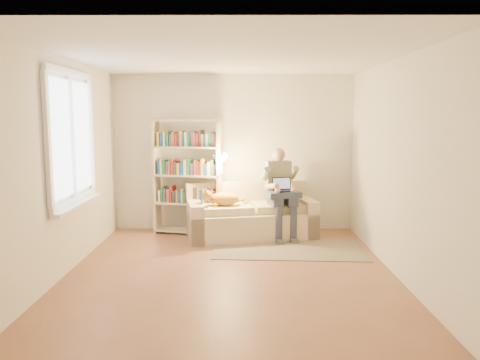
{
  "coord_description": "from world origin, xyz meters",
  "views": [
    {
      "loc": [
        0.14,
        -5.6,
        1.9
      ],
      "look_at": [
        0.12,
        1.0,
        1.01
      ],
      "focal_mm": 35.0,
      "sensor_mm": 36.0,
      "label": 1
    }
  ],
  "objects_px": {
    "sofa": "(250,217)",
    "person": "(280,188)",
    "cat": "(222,199)",
    "laptop": "(282,187)",
    "bookshelf": "(188,171)"
  },
  "relations": [
    {
      "from": "bookshelf",
      "to": "laptop",
      "type": "bearing_deg",
      "value": -0.78
    },
    {
      "from": "cat",
      "to": "bookshelf",
      "type": "height_order",
      "value": "bookshelf"
    },
    {
      "from": "bookshelf",
      "to": "cat",
      "type": "bearing_deg",
      "value": -22.03
    },
    {
      "from": "sofa",
      "to": "cat",
      "type": "relative_size",
      "value": 3.14
    },
    {
      "from": "sofa",
      "to": "laptop",
      "type": "bearing_deg",
      "value": -32.17
    },
    {
      "from": "person",
      "to": "cat",
      "type": "bearing_deg",
      "value": 178.5
    },
    {
      "from": "cat",
      "to": "laptop",
      "type": "xyz_separation_m",
      "value": [
        0.93,
        0.04,
        0.17
      ]
    },
    {
      "from": "person",
      "to": "cat",
      "type": "xyz_separation_m",
      "value": [
        -0.92,
        -0.16,
        -0.15
      ]
    },
    {
      "from": "sofa",
      "to": "cat",
      "type": "distance_m",
      "value": 0.61
    },
    {
      "from": "sofa",
      "to": "person",
      "type": "relative_size",
      "value": 1.5
    },
    {
      "from": "person",
      "to": "cat",
      "type": "height_order",
      "value": "person"
    },
    {
      "from": "sofa",
      "to": "person",
      "type": "xyz_separation_m",
      "value": [
        0.47,
        -0.06,
        0.49
      ]
    },
    {
      "from": "laptop",
      "to": "person",
      "type": "bearing_deg",
      "value": 82.38
    },
    {
      "from": "laptop",
      "to": "cat",
      "type": "bearing_deg",
      "value": 171.0
    },
    {
      "from": "sofa",
      "to": "bookshelf",
      "type": "xyz_separation_m",
      "value": [
        -1.01,
        0.16,
        0.73
      ]
    }
  ]
}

